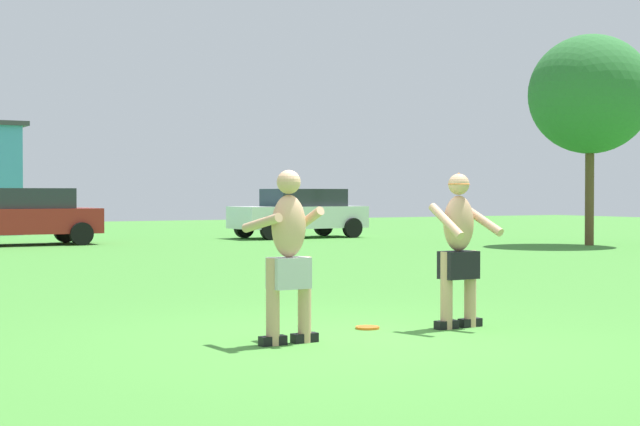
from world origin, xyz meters
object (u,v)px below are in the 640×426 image
(player_in_gray, at_px, (288,252))
(tree_left_field, at_px, (590,95))
(frisbee, at_px, (367,328))
(car_red_near_post, at_px, (21,215))
(car_white_far_end, at_px, (300,212))
(player_with_cap, at_px, (459,243))

(player_in_gray, distance_m, tree_left_field, 19.38)
(frisbee, xyz_separation_m, car_red_near_post, (0.32, 18.67, 0.81))
(player_in_gray, bearing_deg, car_red_near_post, 85.47)
(frisbee, relative_size, car_red_near_post, 0.06)
(player_in_gray, xyz_separation_m, frisbee, (1.20, 0.50, -0.87))
(car_white_far_end, bearing_deg, car_red_near_post, -179.04)
(frisbee, bearing_deg, player_with_cap, -25.18)
(car_red_near_post, bearing_deg, tree_left_field, -29.26)
(car_red_near_post, bearing_deg, frisbee, -90.98)
(player_with_cap, height_order, car_white_far_end, player_with_cap)
(player_in_gray, height_order, tree_left_field, tree_left_field)
(frisbee, bearing_deg, tree_left_field, 37.92)
(player_with_cap, bearing_deg, player_in_gray, -177.91)
(player_with_cap, bearing_deg, car_red_near_post, 91.71)
(frisbee, bearing_deg, car_red_near_post, 89.02)
(player_with_cap, relative_size, tree_left_field, 0.29)
(player_with_cap, xyz_separation_m, frisbee, (-0.89, 0.42, -0.90))
(car_white_far_end, xyz_separation_m, tree_left_field, (4.92, -7.86, 3.34))
(player_with_cap, xyz_separation_m, player_in_gray, (-2.09, -0.08, -0.03))
(player_in_gray, distance_m, car_white_far_end, 21.92)
(car_red_near_post, relative_size, car_white_far_end, 0.99)
(player_with_cap, height_order, player_in_gray, player_in_gray)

